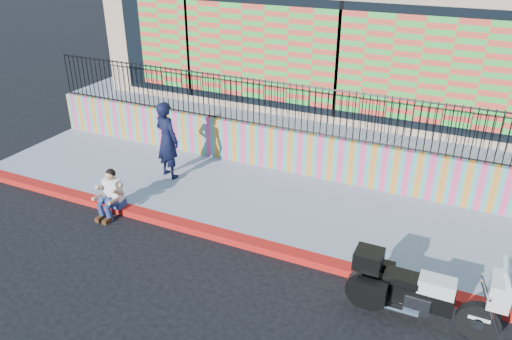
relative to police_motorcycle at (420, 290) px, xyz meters
The scene contains 10 objects.
ground 3.13m from the police_motorcycle, 166.09° to the left, with size 90.00×90.00×0.00m, color black.
red_curb 3.12m from the police_motorcycle, 166.09° to the left, with size 16.00×0.30×0.15m, color #9F1D0B.
sidewalk 3.86m from the police_motorcycle, 141.30° to the left, with size 16.00×3.00×0.15m, color #8B94A7.
mural_wall 4.98m from the police_motorcycle, 126.78° to the left, with size 16.00×0.20×1.10m, color #ED3E78.
metal_fence 5.13m from the police_motorcycle, 126.78° to the left, with size 15.80×0.04×1.20m, color black, non-canonical shape.
elevated_platform 9.57m from the police_motorcycle, 108.16° to the left, with size 16.00×10.00×1.25m, color #8B94A7.
storefront_building 9.72m from the police_motorcycle, 108.58° to the left, with size 14.00×8.06×4.00m.
police_motorcycle is the anchor object (origin of this frame).
police_officer 6.87m from the police_motorcycle, 158.97° to the left, with size 0.70×0.46×1.93m, color black.
seated_man 6.65m from the police_motorcycle, behind, with size 0.54×0.71×1.06m.
Camera 1 is at (3.27, -7.47, 5.78)m, focal length 35.00 mm.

